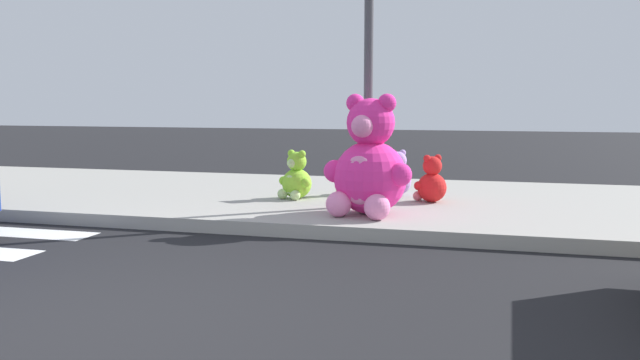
# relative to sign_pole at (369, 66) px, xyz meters

# --- Properties ---
(ground_plane) EXTENTS (60.00, 60.00, 0.00)m
(ground_plane) POSITION_rel_sign_pole_xyz_m (-1.00, -4.40, -1.85)
(ground_plane) COLOR black
(sidewalk) EXTENTS (28.00, 4.40, 0.15)m
(sidewalk) POSITION_rel_sign_pole_xyz_m (-1.00, 0.80, -1.77)
(sidewalk) COLOR #9E9B93
(sidewalk) RESTS_ON ground_plane
(sign_pole) EXTENTS (0.56, 0.11, 3.20)m
(sign_pole) POSITION_rel_sign_pole_xyz_m (0.00, 0.00, 0.00)
(sign_pole) COLOR #4C4C51
(sign_pole) RESTS_ON sidewalk
(plush_pink_large) EXTENTS (1.03, 0.95, 1.36)m
(plush_pink_large) POSITION_rel_sign_pole_xyz_m (0.13, -0.59, -1.15)
(plush_pink_large) COLOR #F22D93
(plush_pink_large) RESTS_ON sidewalk
(plush_red) EXTENTS (0.43, 0.44, 0.61)m
(plush_red) POSITION_rel_sign_pole_xyz_m (0.72, 0.54, -1.45)
(plush_red) COLOR red
(plush_red) RESTS_ON sidewalk
(plush_tan) EXTENTS (0.34, 0.33, 0.48)m
(plush_tan) POSITION_rel_sign_pole_xyz_m (-0.43, 0.88, -1.51)
(plush_tan) COLOR tan
(plush_tan) RESTS_ON sidewalk
(plush_lime) EXTENTS (0.47, 0.46, 0.64)m
(plush_lime) POSITION_rel_sign_pole_xyz_m (-1.03, 0.37, -1.44)
(plush_lime) COLOR #8CD133
(plush_lime) RESTS_ON sidewalk
(plush_lavender) EXTENTS (0.45, 0.44, 0.62)m
(plush_lavender) POSITION_rel_sign_pole_xyz_m (0.20, 1.04, -1.45)
(plush_lavender) COLOR #B28CD8
(plush_lavender) RESTS_ON sidewalk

